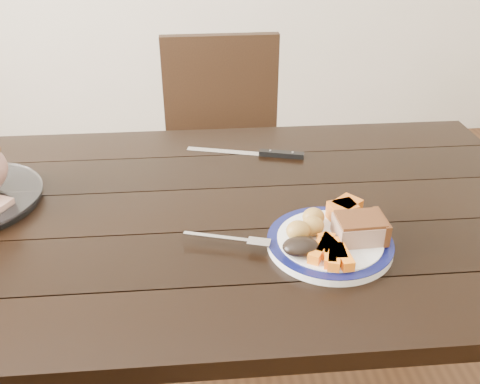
{
  "coord_description": "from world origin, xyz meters",
  "views": [
    {
      "loc": [
        -0.03,
        -1.03,
        1.39
      ],
      "look_at": [
        0.08,
        -0.02,
        0.8
      ],
      "focal_mm": 40.0,
      "sensor_mm": 36.0,
      "label": 1
    }
  ],
  "objects": [
    {
      "name": "dining_table",
      "position": [
        -0.0,
        0.0,
        0.66
      ],
      "size": [
        1.62,
        0.94,
        0.75
      ],
      "rotation": [
        0.0,
        0.0,
        -0.03
      ],
      "color": "black",
      "rests_on": "ground"
    },
    {
      "name": "chair_far",
      "position": [
        0.11,
        0.74,
        0.52
      ],
      "size": [
        0.43,
        0.44,
        0.93
      ],
      "rotation": [
        0.0,
        0.0,
        3.13
      ],
      "color": "black",
      "rests_on": "ground"
    },
    {
      "name": "dinner_plate",
      "position": [
        0.24,
        -0.17,
        0.76
      ],
      "size": [
        0.25,
        0.25,
        0.02
      ],
      "primitive_type": "cylinder",
      "color": "white",
      "rests_on": "dining_table"
    },
    {
      "name": "plate_rim",
      "position": [
        0.24,
        -0.17,
        0.77
      ],
      "size": [
        0.25,
        0.25,
        0.02
      ],
      "primitive_type": "torus",
      "color": "#0D1143",
      "rests_on": "dinner_plate"
    },
    {
      "name": "pork_slice",
      "position": [
        0.3,
        -0.18,
        0.79
      ],
      "size": [
        0.1,
        0.08,
        0.04
      ],
      "primitive_type": "cube",
      "rotation": [
        0.0,
        0.0,
        0.01
      ],
      "color": "tan",
      "rests_on": "dinner_plate"
    },
    {
      "name": "roasted_potatoes",
      "position": [
        0.2,
        -0.15,
        0.79
      ],
      "size": [
        0.09,
        0.09,
        0.04
      ],
      "color": "gold",
      "rests_on": "dinner_plate"
    },
    {
      "name": "carrot_batons",
      "position": [
        0.23,
        -0.23,
        0.78
      ],
      "size": [
        0.08,
        0.11,
        0.02
      ],
      "color": "orange",
      "rests_on": "dinner_plate"
    },
    {
      "name": "pumpkin_wedges",
      "position": [
        0.29,
        -0.1,
        0.79
      ],
      "size": [
        0.08,
        0.07,
        0.04
      ],
      "color": "orange",
      "rests_on": "dinner_plate"
    },
    {
      "name": "dark_mushroom",
      "position": [
        0.17,
        -0.22,
        0.79
      ],
      "size": [
        0.07,
        0.05,
        0.03
      ],
      "primitive_type": "ellipsoid",
      "color": "black",
      "rests_on": "dinner_plate"
    },
    {
      "name": "fork",
      "position": [
        0.05,
        -0.15,
        0.77
      ],
      "size": [
        0.17,
        0.07,
        0.0
      ],
      "rotation": [
        0.0,
        0.0,
        -0.32
      ],
      "color": "silver",
      "rests_on": "dinner_plate"
    },
    {
      "name": "carving_knife",
      "position": [
        0.18,
        0.25,
        0.76
      ],
      "size": [
        0.31,
        0.11,
        0.01
      ],
      "rotation": [
        0.0,
        0.0,
        -0.29
      ],
      "color": "silver",
      "rests_on": "dining_table"
    }
  ]
}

